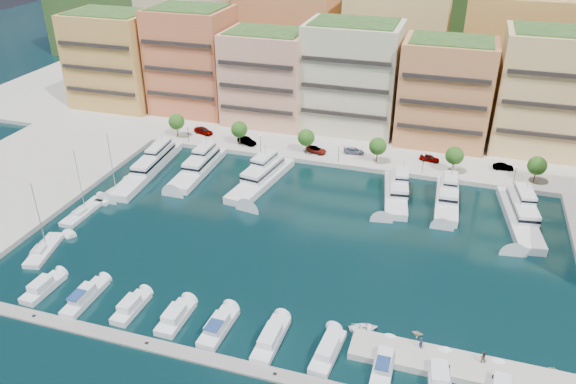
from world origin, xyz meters
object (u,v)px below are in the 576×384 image
tree_5 (537,166)px  cruiser_3 (175,318)px  tree_2 (306,138)px  sailboat_1 (84,212)px  yacht_1 (199,167)px  car_5 (503,167)px  yacht_6 (520,214)px  cruiser_6 (328,352)px  person_0 (421,343)px  person_1 (483,357)px  tender_1 (417,333)px  cruiser_8 (439,377)px  tree_4 (455,156)px  tender_0 (364,328)px  yacht_2 (262,176)px  car_4 (429,158)px  cruiser_1 (85,297)px  lamppost_1 (260,140)px  car_3 (354,151)px  lamppost_2 (339,150)px  yacht_4 (396,192)px  sailboat_2 (115,193)px  tender_3 (554,370)px  car_2 (316,150)px  sailboat_0 (44,251)px  car_0 (203,131)px  yacht_0 (150,165)px  lamppost_0 (188,131)px  cruiser_7 (384,365)px  cruiser_4 (218,327)px  cruiser_5 (271,339)px  cruiser_0 (43,288)px  lamppost_4 (515,172)px  lamppost_3 (424,160)px  tree_0 (177,122)px  yacht_5 (447,198)px  tree_3 (378,146)px  tree_1 (239,129)px

tree_5 → cruiser_3: size_ratio=0.76×
tree_2 → sailboat_1: 49.37m
yacht_1 → car_5: 64.66m
yacht_6 → cruiser_6: bearing=-120.2°
person_0 → person_1: person_0 is taller
tree_5 → tender_1: (-17.83, -50.82, -4.34)m
cruiser_8 → cruiser_6: bearing=-180.0°
tree_4 → tender_0: bearing=-99.8°
yacht_2 → car_4: bearing=29.5°
cruiser_6 → car_5: (22.80, 62.40, 1.14)m
cruiser_1 → yacht_6: bearing=35.1°
lamppost_1 → car_3: 21.13m
lamppost_2 → yacht_4: yacht_4 is taller
tree_5 → car_3: tree_5 is taller
sailboat_1 → car_4: 72.19m
sailboat_2 → tender_0: 59.28m
sailboat_2 → tender_3: 82.17m
yacht_2 → car_2: 16.95m
lamppost_2 → sailboat_0: 61.54m
yacht_2 → yacht_4: same height
car_0 → person_0: bearing=-116.4°
yacht_0 → yacht_2: 24.86m
lamppost_0 → lamppost_1: bearing=0.0°
cruiser_7 → person_1: (11.76, 3.72, 1.28)m
tender_1 → tree_4: bearing=4.6°
tender_1 → car_0: bearing=53.2°
cruiser_4 → cruiser_5: size_ratio=0.92×
yacht_1 → tree_2: bearing=34.9°
cruiser_0 → yacht_4: bearing=44.2°
sailboat_2 → car_3: 52.16m
tender_0 → yacht_4: bearing=-23.1°
cruiser_7 → car_2: car_2 is taller
cruiser_1 → sailboat_1: (-15.40, 21.46, -0.27)m
cruiser_5 → lamppost_4: bearing=59.9°
tree_4 → cruiser_6: bearing=-102.2°
lamppost_0 → cruiser_8: (61.56, -55.78, -3.28)m
tree_5 → cruiser_4: size_ratio=0.67×
yacht_4 → car_4: 17.28m
lamppost_3 → tree_0: bearing=177.7°
yacht_5 → sailboat_2: size_ratio=1.28×
lamppost_0 → cruiser_3: lamppost_0 is taller
yacht_2 → car_0: bearing=140.7°
yacht_0 → tender_1: (60.19, -34.18, -0.80)m
tree_0 → tree_3: size_ratio=1.00×
cruiser_5 → person_1: bearing=7.9°
lamppost_0 → yacht_1: (8.16, -11.55, -2.73)m
lamppost_4 → sailboat_0: bearing=-148.0°
tree_1 → yacht_1: 14.83m
sailboat_2 → tree_2: bearing=42.2°
car_4 → tender_1: bearing=-168.3°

